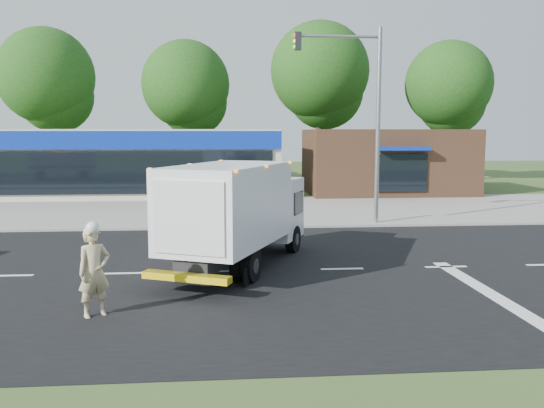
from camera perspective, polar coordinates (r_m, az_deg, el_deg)
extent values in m
plane|color=#385123|center=(16.34, 6.96, -6.46)|extent=(120.00, 120.00, 0.00)
cube|color=black|center=(16.34, 6.97, -6.44)|extent=(60.00, 14.00, 0.02)
cube|color=gray|center=(24.26, 3.01, -1.81)|extent=(60.00, 2.40, 0.12)
cube|color=gray|center=(29.97, 1.50, -0.20)|extent=(60.00, 9.00, 0.02)
cube|color=silver|center=(16.98, -24.50, -6.47)|extent=(1.20, 0.15, 0.01)
cube|color=silver|center=(16.22, -14.41, -6.66)|extent=(1.20, 0.15, 0.01)
cube|color=silver|center=(16.00, -3.68, -6.64)|extent=(1.20, 0.15, 0.01)
cube|color=silver|center=(16.33, 6.97, -6.39)|extent=(1.20, 0.15, 0.01)
cube|color=silver|center=(17.19, 16.86, -5.97)|extent=(1.20, 0.15, 0.01)
cube|color=silver|center=(14.54, 21.26, -8.53)|extent=(0.40, 7.00, 0.01)
cube|color=black|center=(15.64, -4.38, -4.66)|extent=(2.64, 4.51, 0.32)
cube|color=silver|center=(18.47, -0.49, -0.40)|extent=(2.51, 2.44, 1.90)
cube|color=black|center=(19.25, 0.35, 0.45)|extent=(1.63, 0.81, 0.81)
cube|color=white|center=(15.43, -4.43, -0.04)|extent=(3.81, 5.02, 2.13)
cube|color=silver|center=(13.39, -8.27, -1.38)|extent=(1.68, 0.78, 1.72)
cube|color=yellow|center=(13.51, -8.48, -7.19)|extent=(2.12, 1.16, 0.16)
cube|color=orange|center=(15.33, -4.46, 3.82)|extent=(3.77, 4.87, 0.07)
cylinder|color=black|center=(18.95, -2.90, -3.18)|extent=(0.60, 0.91, 0.87)
cylinder|color=black|center=(18.40, 2.10, -3.49)|extent=(0.60, 0.91, 0.87)
cylinder|color=black|center=(15.50, -8.40, -5.58)|extent=(0.60, 0.91, 0.87)
cylinder|color=black|center=(14.77, -2.10, -6.13)|extent=(0.60, 0.91, 0.87)
imported|color=tan|center=(12.54, -17.21, -6.44)|extent=(0.83, 0.77, 1.90)
sphere|color=white|center=(12.36, -17.36, -2.30)|extent=(0.28, 0.28, 0.28)
cube|color=beige|center=(36.04, -13.99, 4.00)|extent=(18.00, 6.00, 4.00)
cube|color=#09299C|center=(32.99, -14.90, 6.14)|extent=(18.00, 0.30, 1.00)
cube|color=black|center=(33.06, -14.80, 3.02)|extent=(17.00, 0.12, 2.40)
cube|color=#382316|center=(37.05, 11.32, 4.15)|extent=(10.00, 6.00, 4.00)
cube|color=#09299C|center=(34.05, 12.80, 5.38)|extent=(3.00, 1.20, 0.20)
cube|color=black|center=(34.16, 12.72, 3.04)|extent=(3.00, 0.12, 2.20)
cylinder|color=gray|center=(23.98, 10.45, 7.43)|extent=(0.18, 0.18, 8.00)
cylinder|color=gray|center=(23.89, 6.56, 16.17)|extent=(3.40, 0.12, 0.12)
cube|color=black|center=(23.61, 2.59, 15.83)|extent=(0.25, 0.25, 0.70)
cylinder|color=#332114|center=(45.36, -21.26, 6.44)|extent=(0.56, 0.56, 7.35)
sphere|color=#1B4513|center=(45.54, -21.51, 11.73)|extent=(6.93, 6.93, 6.93)
sphere|color=#1B4513|center=(45.78, -20.64, 10.03)|extent=(5.46, 5.46, 5.46)
cylinder|color=#332114|center=(43.63, -8.47, 6.52)|extent=(0.56, 0.56, 6.86)
sphere|color=#1B4513|center=(43.77, -8.56, 11.66)|extent=(6.47, 6.47, 6.47)
sphere|color=#1B4513|center=(44.15, -7.83, 9.97)|extent=(5.10, 5.10, 5.10)
cylinder|color=#332114|center=(44.15, 4.69, 7.21)|extent=(0.56, 0.56, 7.84)
sphere|color=#1B4513|center=(44.38, 4.75, 13.01)|extent=(7.39, 7.39, 7.39)
sphere|color=#1B4513|center=(44.83, 5.27, 11.07)|extent=(5.82, 5.82, 5.82)
cylinder|color=#332114|center=(46.85, 16.92, 6.41)|extent=(0.56, 0.56, 7.00)
sphere|color=#1B4513|center=(46.99, 17.10, 11.29)|extent=(6.60, 6.60, 6.60)
sphere|color=#1B4513|center=(47.56, 17.38, 9.66)|extent=(5.20, 5.20, 5.20)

